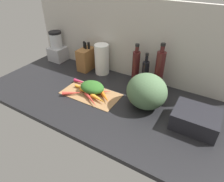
{
  "coord_description": "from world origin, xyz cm",
  "views": [
    {
      "loc": [
        65.85,
        -93.74,
        80.88
      ],
      "look_at": [
        11.77,
        -2.19,
        9.1
      ],
      "focal_mm": 31.3,
      "sensor_mm": 36.0,
      "label": 1
    }
  ],
  "objects_px": {
    "blender_appliance": "(57,48)",
    "bottle_2": "(159,71)",
    "carrot_0": "(102,92)",
    "paper_towel_roll": "(102,59)",
    "dish_rack": "(195,119)",
    "carrot_6": "(96,93)",
    "carrot_8": "(87,93)",
    "carrot_5": "(105,97)",
    "carrot_7": "(98,99)",
    "knife_block": "(86,59)",
    "carrot_9": "(73,93)",
    "bottle_1": "(145,73)",
    "carrot_1": "(98,86)",
    "carrot_2": "(91,99)",
    "bottle_0": "(136,67)",
    "winter_squash": "(147,91)",
    "carrot_3": "(82,82)",
    "carrot_4": "(83,88)",
    "cutting_board": "(91,94)"
  },
  "relations": [
    {
      "from": "blender_appliance",
      "to": "bottle_2",
      "type": "bearing_deg",
      "value": -0.74
    },
    {
      "from": "carrot_0",
      "to": "paper_towel_roll",
      "type": "distance_m",
      "value": 0.34
    },
    {
      "from": "blender_appliance",
      "to": "dish_rack",
      "type": "relative_size",
      "value": 1.1
    },
    {
      "from": "carrot_6",
      "to": "carrot_8",
      "type": "bearing_deg",
      "value": -157.82
    },
    {
      "from": "carrot_5",
      "to": "carrot_7",
      "type": "bearing_deg",
      "value": -119.48
    },
    {
      "from": "carrot_7",
      "to": "bottle_2",
      "type": "relative_size",
      "value": 0.37
    },
    {
      "from": "carrot_7",
      "to": "knife_block",
      "type": "height_order",
      "value": "knife_block"
    },
    {
      "from": "carrot_8",
      "to": "bottle_2",
      "type": "height_order",
      "value": "bottle_2"
    },
    {
      "from": "carrot_5",
      "to": "carrot_9",
      "type": "distance_m",
      "value": 0.23
    },
    {
      "from": "bottle_1",
      "to": "dish_rack",
      "type": "relative_size",
      "value": 1.07
    },
    {
      "from": "carrot_1",
      "to": "knife_block",
      "type": "bearing_deg",
      "value": 141.63
    },
    {
      "from": "carrot_2",
      "to": "bottle_2",
      "type": "height_order",
      "value": "bottle_2"
    },
    {
      "from": "carrot_6",
      "to": "bottle_0",
      "type": "bearing_deg",
      "value": 62.4
    },
    {
      "from": "carrot_7",
      "to": "carrot_0",
      "type": "bearing_deg",
      "value": 110.06
    },
    {
      "from": "carrot_2",
      "to": "bottle_1",
      "type": "distance_m",
      "value": 0.45
    },
    {
      "from": "carrot_2",
      "to": "carrot_7",
      "type": "distance_m",
      "value": 0.05
    },
    {
      "from": "winter_squash",
      "to": "bottle_1",
      "type": "bearing_deg",
      "value": 114.67
    },
    {
      "from": "carrot_3",
      "to": "winter_squash",
      "type": "bearing_deg",
      "value": -0.23
    },
    {
      "from": "knife_block",
      "to": "bottle_1",
      "type": "distance_m",
      "value": 0.55
    },
    {
      "from": "carrot_1",
      "to": "carrot_9",
      "type": "bearing_deg",
      "value": -120.03
    },
    {
      "from": "carrot_8",
      "to": "paper_towel_roll",
      "type": "distance_m",
      "value": 0.36
    },
    {
      "from": "carrot_7",
      "to": "paper_towel_roll",
      "type": "height_order",
      "value": "paper_towel_roll"
    },
    {
      "from": "carrot_0",
      "to": "carrot_3",
      "type": "distance_m",
      "value": 0.21
    },
    {
      "from": "carrot_4",
      "to": "carrot_7",
      "type": "height_order",
      "value": "carrot_7"
    },
    {
      "from": "carrot_8",
      "to": "bottle_0",
      "type": "height_order",
      "value": "bottle_0"
    },
    {
      "from": "carrot_0",
      "to": "bottle_0",
      "type": "relative_size",
      "value": 0.47
    },
    {
      "from": "carrot_4",
      "to": "dish_rack",
      "type": "xyz_separation_m",
      "value": [
        0.79,
        0.03,
        0.03
      ]
    },
    {
      "from": "cutting_board",
      "to": "dish_rack",
      "type": "bearing_deg",
      "value": 3.41
    },
    {
      "from": "cutting_board",
      "to": "bottle_2",
      "type": "xyz_separation_m",
      "value": [
        0.39,
        0.31,
        0.15
      ]
    },
    {
      "from": "knife_block",
      "to": "paper_towel_roll",
      "type": "xyz_separation_m",
      "value": [
        0.16,
        0.01,
        0.03
      ]
    },
    {
      "from": "bottle_0",
      "to": "cutting_board",
      "type": "bearing_deg",
      "value": -123.68
    },
    {
      "from": "carrot_0",
      "to": "carrot_6",
      "type": "bearing_deg",
      "value": -116.82
    },
    {
      "from": "bottle_2",
      "to": "blender_appliance",
      "type": "bearing_deg",
      "value": 179.26
    },
    {
      "from": "carrot_3",
      "to": "carrot_5",
      "type": "bearing_deg",
      "value": -16.57
    },
    {
      "from": "paper_towel_roll",
      "to": "blender_appliance",
      "type": "bearing_deg",
      "value": 179.29
    },
    {
      "from": "carrot_1",
      "to": "dish_rack",
      "type": "relative_size",
      "value": 0.55
    },
    {
      "from": "carrot_9",
      "to": "bottle_0",
      "type": "relative_size",
      "value": 0.49
    },
    {
      "from": "carrot_4",
      "to": "knife_block",
      "type": "relative_size",
      "value": 0.55
    },
    {
      "from": "blender_appliance",
      "to": "paper_towel_roll",
      "type": "xyz_separation_m",
      "value": [
        0.5,
        -0.01,
        0.01
      ]
    },
    {
      "from": "carrot_3",
      "to": "dish_rack",
      "type": "xyz_separation_m",
      "value": [
        0.84,
        -0.03,
        0.03
      ]
    },
    {
      "from": "carrot_3",
      "to": "blender_appliance",
      "type": "relative_size",
      "value": 0.52
    },
    {
      "from": "carrot_1",
      "to": "bottle_2",
      "type": "xyz_separation_m",
      "value": [
        0.38,
        0.21,
        0.14
      ]
    },
    {
      "from": "carrot_4",
      "to": "carrot_9",
      "type": "relative_size",
      "value": 0.86
    },
    {
      "from": "carrot_1",
      "to": "bottle_1",
      "type": "bearing_deg",
      "value": 35.65
    },
    {
      "from": "carrot_2",
      "to": "carrot_9",
      "type": "height_order",
      "value": "same"
    },
    {
      "from": "knife_block",
      "to": "paper_towel_roll",
      "type": "height_order",
      "value": "paper_towel_roll"
    },
    {
      "from": "carrot_4",
      "to": "blender_appliance",
      "type": "height_order",
      "value": "blender_appliance"
    },
    {
      "from": "carrot_5",
      "to": "dish_rack",
      "type": "relative_size",
      "value": 0.55
    },
    {
      "from": "carrot_8",
      "to": "bottle_1",
      "type": "distance_m",
      "value": 0.45
    },
    {
      "from": "paper_towel_roll",
      "to": "carrot_3",
      "type": "bearing_deg",
      "value": -97.81
    }
  ]
}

